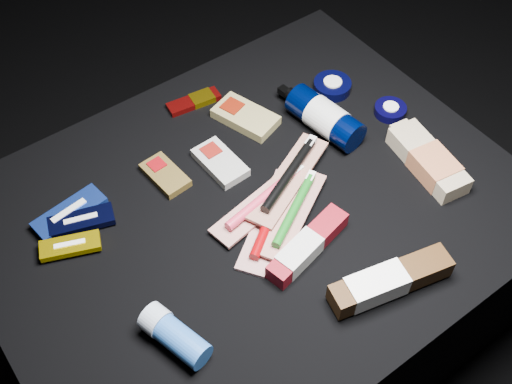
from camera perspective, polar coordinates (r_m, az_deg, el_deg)
ground at (r=1.53m, az=-0.23°, el=-10.29°), size 3.00×3.00×0.00m
cloth_table at (r=1.36m, az=-0.26°, el=-6.32°), size 0.98×0.78×0.40m
luna_bar_0 at (r=1.23m, az=-15.80°, el=-1.48°), size 0.11×0.06×0.01m
luna_bar_1 at (r=1.22m, az=-16.23°, el=-1.83°), size 0.14×0.07×0.02m
luna_bar_2 at (r=1.20m, az=-15.26°, el=-2.49°), size 0.13×0.08×0.02m
luna_bar_3 at (r=1.17m, az=-16.18°, el=-4.61°), size 0.11×0.08×0.01m
clif_bar_0 at (r=1.25m, az=-8.19°, el=1.61°), size 0.06×0.10×0.02m
clif_bar_1 at (r=1.26m, az=-3.33°, el=2.76°), size 0.07×0.12×0.02m
clif_bar_2 at (r=1.34m, az=-1.12°, el=6.80°), size 0.11×0.15×0.02m
power_bar at (r=1.38m, az=-5.31°, el=8.10°), size 0.12×0.05×0.01m
lotion_bottle at (r=1.31m, az=6.15°, el=6.59°), size 0.09×0.21×0.07m
cream_tin_upper at (r=1.41m, az=6.80°, el=9.34°), size 0.08×0.08×0.03m
cream_tin_lower at (r=1.38m, az=11.84°, el=7.15°), size 0.07×0.07×0.02m
bodywash_bottle at (r=1.28m, az=15.12°, el=2.65°), size 0.09×0.20×0.04m
deodorant_stick at (r=1.04m, az=-7.29°, el=-12.51°), size 0.08×0.13×0.05m
toothbrush_pack_0 at (r=1.17m, az=1.37°, el=-2.25°), size 0.23×0.18×0.03m
toothbrush_pack_1 at (r=1.18m, az=0.80°, el=-0.64°), size 0.24×0.09×0.03m
toothbrush_pack_2 at (r=1.16m, az=3.43°, el=-1.68°), size 0.21×0.15×0.02m
toothbrush_pack_3 at (r=1.20m, az=2.99°, el=1.44°), size 0.24×0.15×0.03m
toothpaste_carton_red at (r=1.12m, az=4.36°, el=-5.01°), size 0.19×0.08×0.04m
toothpaste_carton_green at (r=1.10m, az=11.44°, el=-7.88°), size 0.22×0.10×0.04m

